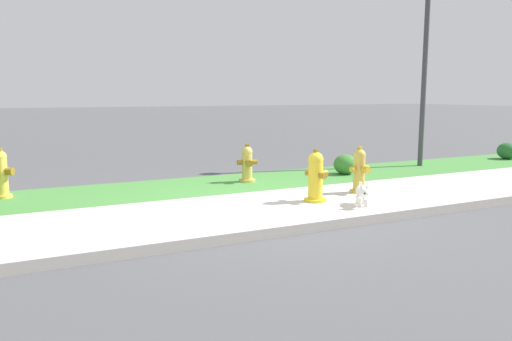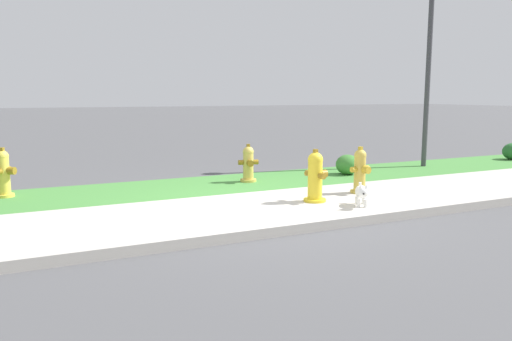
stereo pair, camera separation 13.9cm
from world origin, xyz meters
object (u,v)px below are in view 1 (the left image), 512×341
object	(u,v)px
fire_hydrant_mid_block	(2,174)
fire_hydrant_across_street	(359,171)
fire_hydrant_by_grass_verge	(316,176)
small_white_dog	(362,192)
shrub_bush_mid_verge	(345,164)
fire_hydrant_at_driveway	(247,164)
street_lamp	(427,22)
shrub_bush_far_verge	(507,151)

from	to	relation	value
fire_hydrant_mid_block	fire_hydrant_across_street	distance (m)	5.61
fire_hydrant_by_grass_verge	small_white_dog	size ratio (longest dim) A/B	1.76
fire_hydrant_across_street	shrub_bush_mid_verge	bearing A→B (deg)	-128.34
fire_hydrant_at_driveway	street_lamp	xyz separation A→B (m)	(4.38, 0.17, 2.80)
fire_hydrant_by_grass_verge	small_white_dog	xyz separation A→B (m)	(0.42, -0.57, -0.17)
fire_hydrant_mid_block	small_white_dog	size ratio (longest dim) A/B	1.73
shrub_bush_mid_verge	shrub_bush_far_verge	world-z (taller)	shrub_bush_far_verge
fire_hydrant_by_grass_verge	street_lamp	bearing A→B (deg)	108.57
street_lamp	shrub_bush_far_verge	xyz separation A→B (m)	(2.81, -0.07, -2.93)
shrub_bush_mid_verge	fire_hydrant_across_street	bearing A→B (deg)	-119.73
fire_hydrant_across_street	shrub_bush_far_verge	distance (m)	6.29
fire_hydrant_mid_block	small_white_dog	distance (m)	5.47
small_white_dog	shrub_bush_far_verge	size ratio (longest dim) A/B	0.93
fire_hydrant_by_grass_verge	small_white_dog	world-z (taller)	fire_hydrant_by_grass_verge
fire_hydrant_mid_block	small_white_dog	xyz separation A→B (m)	(4.62, -2.92, -0.17)
street_lamp	shrub_bush_far_verge	world-z (taller)	street_lamp
small_white_dog	street_lamp	size ratio (longest dim) A/B	0.09
fire_hydrant_across_street	street_lamp	world-z (taller)	street_lamp
fire_hydrant_by_grass_verge	shrub_bush_mid_verge	size ratio (longest dim) A/B	1.68
street_lamp	fire_hydrant_at_driveway	bearing A→B (deg)	-177.81
fire_hydrant_mid_block	shrub_bush_mid_verge	bearing A→B (deg)	117.09
fire_hydrant_across_street	shrub_bush_far_verge	bearing A→B (deg)	-171.41
fire_hydrant_across_street	shrub_bush_mid_verge	world-z (taller)	fire_hydrant_across_street
fire_hydrant_by_grass_verge	fire_hydrant_across_street	bearing A→B (deg)	95.15
fire_hydrant_mid_block	fire_hydrant_by_grass_verge	xyz separation A→B (m)	(4.19, -2.36, 0.01)
street_lamp	fire_hydrant_mid_block	bearing A→B (deg)	178.76
fire_hydrant_across_street	small_white_dog	world-z (taller)	fire_hydrant_across_street
shrub_bush_mid_verge	street_lamp	bearing A→B (deg)	6.22
fire_hydrant_mid_block	street_lamp	distance (m)	8.83
fire_hydrant_at_driveway	fire_hydrant_across_street	bearing A→B (deg)	135.57
fire_hydrant_across_street	shrub_bush_mid_verge	xyz separation A→B (m)	(0.96, 1.68, -0.17)
fire_hydrant_at_driveway	shrub_bush_mid_verge	size ratio (longest dim) A/B	1.48
shrub_bush_far_verge	fire_hydrant_mid_block	bearing A→B (deg)	178.72
fire_hydrant_across_street	fire_hydrant_by_grass_verge	distance (m)	1.03
fire_hydrant_mid_block	small_white_dog	bearing A→B (deg)	88.69
shrub_bush_mid_verge	shrub_bush_far_verge	size ratio (longest dim) A/B	0.97
fire_hydrant_mid_block	small_white_dog	world-z (taller)	fire_hydrant_mid_block
small_white_dog	shrub_bush_mid_verge	size ratio (longest dim) A/B	0.96
fire_hydrant_at_driveway	shrub_bush_mid_verge	distance (m)	2.15
small_white_dog	shrub_bush_mid_verge	xyz separation A→B (m)	(1.54, 2.50, -0.01)
fire_hydrant_mid_block	fire_hydrant_at_driveway	bearing A→B (deg)	116.07
fire_hydrant_across_street	fire_hydrant_by_grass_verge	size ratio (longest dim) A/B	0.96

